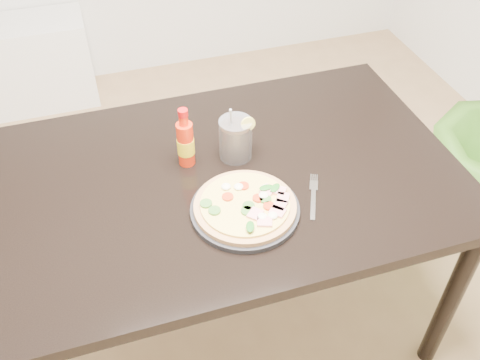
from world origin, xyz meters
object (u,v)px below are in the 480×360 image
object	(u,v)px
hot_sauce_bottle	(186,143)
dining_table	(228,193)
plate	(245,210)
pizza	(247,205)
fork	(313,195)
cola_cup	(236,140)

from	to	relation	value
hot_sauce_bottle	dining_table	bearing A→B (deg)	-39.48
plate	pizza	world-z (taller)	pizza
pizza	fork	size ratio (longest dim) A/B	1.60
dining_table	hot_sauce_bottle	world-z (taller)	hot_sauce_bottle
dining_table	fork	xyz separation A→B (m)	(0.21, -0.17, 0.09)
dining_table	cola_cup	distance (m)	0.17
pizza	cola_cup	distance (m)	0.25
plate	cola_cup	xyz separation A→B (m)	(0.05, 0.24, 0.06)
dining_table	hot_sauce_bottle	size ratio (longest dim) A/B	7.07
dining_table	fork	world-z (taller)	fork
dining_table	plate	bearing A→B (deg)	-90.14
dining_table	pizza	bearing A→B (deg)	-88.73
plate	fork	distance (m)	0.21
fork	pizza	bearing A→B (deg)	-154.53
hot_sauce_bottle	fork	bearing A→B (deg)	-38.84
pizza	hot_sauce_bottle	bearing A→B (deg)	113.18
plate	fork	size ratio (longest dim) A/B	1.72
plate	pizza	xyz separation A→B (m)	(0.00, -0.00, 0.02)
plate	hot_sauce_bottle	xyz separation A→B (m)	(-0.11, 0.25, 0.07)
dining_table	pizza	size ratio (longest dim) A/B	4.90
plate	hot_sauce_bottle	bearing A→B (deg)	112.46
cola_cup	fork	distance (m)	0.29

